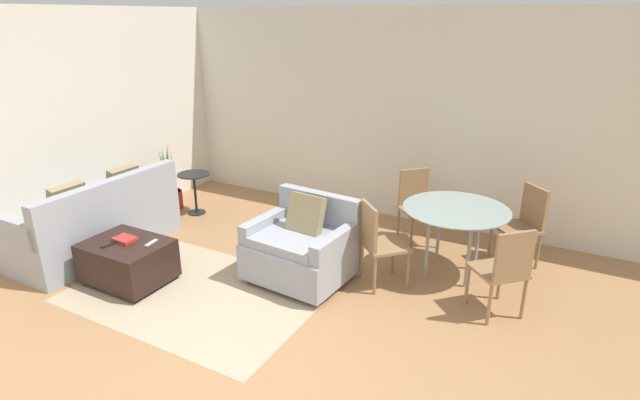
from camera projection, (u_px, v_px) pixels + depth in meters
ground_plane at (244, 368)px, 3.98m from camera, size 20.00×20.00×0.00m
wall_back at (407, 119)px, 6.48m from camera, size 12.00×0.06×2.75m
wall_left at (90, 122)px, 6.27m from camera, size 0.06×12.00×2.75m
area_rug at (197, 293)px, 5.04m from camera, size 2.44×1.68×0.01m
couch at (96, 225)px, 5.89m from camera, size 0.95×1.90×0.93m
armchair at (302, 247)px, 5.22m from camera, size 1.06×0.93×0.92m
ottoman at (128, 260)px, 5.18m from camera, size 0.84×0.65×0.45m
book_stack at (125, 239)px, 5.15m from camera, size 0.23×0.17×0.03m
tv_remote_primary at (109, 245)px, 5.05m from camera, size 0.06×0.17×0.01m
tv_remote_secondary at (151, 243)px, 5.09m from camera, size 0.06×0.17×0.01m
potted_plant at (170, 192)px, 7.18m from camera, size 0.33×0.33×0.97m
side_table at (195, 186)px, 6.93m from camera, size 0.44×0.44×0.58m
dining_table at (456, 216)px, 5.21m from camera, size 1.10×1.10×0.76m
dining_chair_near_left at (378, 239)px, 5.03m from camera, size 0.59×0.59×0.90m
dining_chair_near_right at (505, 267)px, 4.48m from camera, size 0.59×0.59×0.90m
dining_chair_far_left at (417, 202)px, 6.04m from camera, size 0.59×0.59×0.90m
dining_chair_far_right at (524, 220)px, 5.49m from camera, size 0.59×0.59×0.90m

